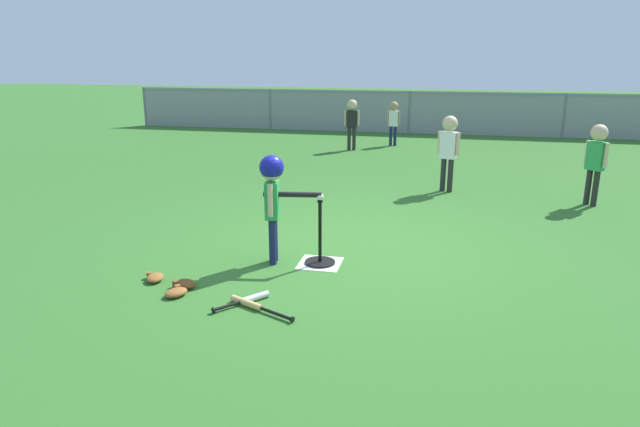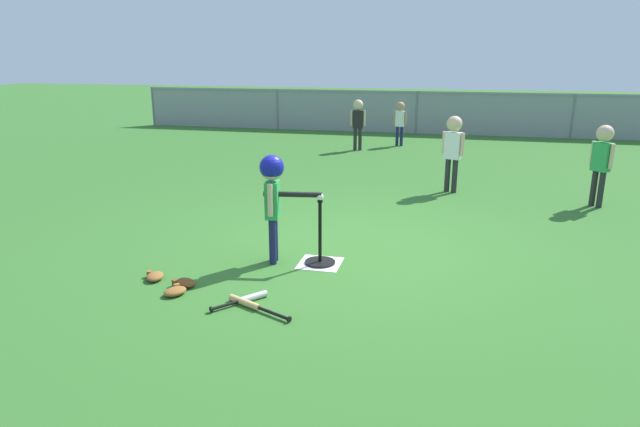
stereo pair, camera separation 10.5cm
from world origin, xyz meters
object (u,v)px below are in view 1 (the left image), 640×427
baseball_on_tee (320,197)px  spare_bat_silver (249,299)px  batter_child (273,187)px  glove_by_plate (185,284)px  spare_bat_wood (253,305)px  fielder_deep_right (352,118)px  fielder_deep_center (394,117)px  glove_tossed_aside (176,292)px  fielder_near_right (449,143)px  fielder_near_left (596,154)px  batting_tee (320,254)px  glove_near_bats (155,277)px

baseball_on_tee → spare_bat_silver: (-0.41, -1.07, -0.70)m
batter_child → glove_by_plate: size_ratio=4.27×
spare_bat_silver → spare_bat_wood: same height
fielder_deep_right → glove_by_plate: size_ratio=4.22×
fielder_deep_center → batter_child: bearing=-93.6°
spare_bat_silver → glove_by_plate: (-0.70, 0.19, 0.01)m
glove_by_plate → glove_tossed_aside: same height
spare_bat_wood → fielder_near_right: bearing=70.9°
batter_child → glove_tossed_aside: size_ratio=4.27×
fielder_near_right → spare_bat_silver: fielder_near_right is taller
batter_child → spare_bat_wood: bearing=-82.9°
fielder_deep_center → spare_bat_silver: bearing=-92.8°
fielder_near_left → batting_tee: bearing=-136.9°
fielder_deep_right → glove_by_plate: 8.07m
glove_tossed_aside → glove_near_bats: bearing=142.7°
fielder_deep_right → fielder_near_right: fielder_near_right is taller
baseball_on_tee → fielder_deep_center: (0.03, 8.00, -0.06)m
spare_bat_wood → glove_tossed_aside: (-0.77, 0.10, 0.01)m
fielder_near_left → glove_tossed_aside: fielder_near_left is taller
batter_child → fielder_deep_center: bearing=86.4°
fielder_near_left → glove_by_plate: 6.05m
fielder_deep_center → spare_bat_wood: (-0.37, -9.18, -0.64)m
baseball_on_tee → fielder_near_left: size_ratio=0.06×
fielder_deep_center → glove_near_bats: (-1.51, -8.81, -0.64)m
spare_bat_wood → batting_tee: bearing=73.9°
batter_child → fielder_near_left: bearing=40.0°
batting_tee → fielder_deep_right: bearing=96.6°
fielder_deep_right → fielder_near_right: (2.13, -3.61, 0.04)m
fielder_deep_right → glove_near_bats: 8.02m
fielder_deep_right → fielder_deep_center: (0.86, 0.85, -0.06)m
batter_child → spare_bat_silver: size_ratio=2.46×
batting_tee → fielder_near_right: fielder_near_right is taller
batting_tee → baseball_on_tee: (0.00, 0.00, 0.62)m
baseball_on_tee → fielder_near_left: 4.59m
fielder_near_left → spare_bat_wood: (-3.69, -4.32, -0.73)m
fielder_near_right → spare_bat_wood: bearing=-109.1°
baseball_on_tee → batter_child: (-0.48, -0.07, 0.09)m
spare_bat_silver → glove_by_plate: glove_by_plate is taller
batter_child → glove_tossed_aside: batter_child is taller
fielder_deep_right → glove_by_plate: (-0.28, -8.04, -0.70)m
batting_tee → glove_tossed_aside: bearing=-135.8°
fielder_near_right → glove_near_bats: fielder_near_right is taller
spare_bat_wood → fielder_deep_right: bearing=93.4°
fielder_deep_right → batting_tee: bearing=-83.4°
batting_tee → spare_bat_wood: (-0.34, -1.18, -0.08)m
fielder_near_left → glove_tossed_aside: size_ratio=4.36×
fielder_near_left → fielder_near_right: (-2.06, 0.41, 0.02)m
glove_tossed_aside → glove_by_plate: bearing=91.0°
batter_child → glove_by_plate: bearing=-128.2°
glove_by_plate → glove_tossed_aside: size_ratio=1.00×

